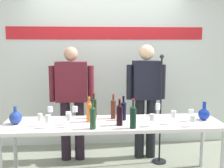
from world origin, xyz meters
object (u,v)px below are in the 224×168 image
wine_bottle_6 (93,117)px  wine_glass_right_3 (192,119)px  wine_bottle_4 (120,114)px  wine_glass_left_5 (75,109)px  wine_glass_right_2 (158,107)px  wine_bottle_0 (133,116)px  presenter_right (146,94)px  wine_glass_right_4 (152,118)px  microphone_stand (160,127)px  presenter_left (72,96)px  wine_glass_left_4 (68,115)px  wine_glass_left_3 (69,117)px  wine_bottle_1 (89,111)px  decanter_blue_left (16,118)px  display_table (113,126)px  wine_bottle_3 (113,108)px  wine_bottle_5 (123,110)px  wine_glass_right_0 (174,114)px  wine_bottle_2 (94,107)px  wine_glass_left_1 (48,119)px  wine_glass_right_1 (191,113)px  wine_glass_left_0 (50,110)px  wine_glass_left_2 (40,118)px  decanter_blue_right (204,114)px

wine_bottle_6 → wine_glass_right_3: wine_bottle_6 is taller
wine_bottle_4 → wine_glass_left_5: 0.68m
wine_glass_left_5 → wine_glass_right_2: (1.09, -0.01, 0.02)m
wine_bottle_0 → wine_glass_left_5: size_ratio=2.40×
presenter_right → wine_glass_right_4: bearing=-96.7°
wine_glass_right_4 → microphone_stand: bearing=67.8°
presenter_left → wine_glass_left_4: presenter_left is taller
wine_glass_left_3 → wine_glass_right_3: bearing=-3.4°
wine_bottle_1 → wine_glass_left_3: (-0.23, -0.21, -0.02)m
decanter_blue_left → wine_bottle_4: 1.23m
display_table → wine_bottle_0: (0.20, -0.25, 0.19)m
wine_glass_left_4 → wine_bottle_6: bearing=-32.6°
wine_bottle_6 → wine_bottle_3: bearing=57.5°
decanter_blue_left → wine_bottle_1: wine_bottle_1 is taller
wine_bottle_5 → wine_glass_right_0: bearing=-21.2°
wine_bottle_2 → wine_glass_right_0: (0.93, -0.33, -0.02)m
decanter_blue_left → wine_glass_right_3: size_ratio=1.63×
wine_bottle_4 → wine_glass_left_1: 0.82m
decanter_blue_left → wine_glass_left_3: 0.67m
wine_bottle_4 → decanter_blue_left: bearing=173.2°
wine_bottle_0 → wine_bottle_6: size_ratio=1.02×
presenter_left → wine_bottle_2: 0.56m
wine_bottle_4 → wine_glass_left_3: wine_bottle_4 is taller
wine_bottle_3 → wine_glass_right_3: 0.97m
wine_glass_left_1 → wine_bottle_6: bearing=-8.0°
wine_glass_left_3 → wine_bottle_2: bearing=52.2°
display_table → wine_bottle_2: bearing=138.5°
presenter_right → wine_bottle_1: 1.04m
wine_glass_right_0 → microphone_stand: microphone_stand is taller
wine_glass_right_1 → wine_bottle_0: bearing=-162.8°
display_table → wine_glass_left_0: bearing=161.1°
wine_glass_right_2 → wine_glass_right_4: bearing=-111.2°
wine_bottle_0 → wine_glass_right_3: size_ratio=2.58×
display_table → wine_glass_left_0: 0.85m
wine_bottle_0 → wine_glass_right_3: wine_bottle_0 is taller
microphone_stand → wine_glass_left_3: bearing=-152.6°
wine_bottle_5 → wine_glass_left_2: bearing=-170.2°
presenter_left → wine_bottle_4: 1.00m
decanter_blue_right → wine_glass_right_0: decanter_blue_right is taller
wine_bottle_0 → presenter_left: bearing=128.8°
display_table → wine_bottle_1: bearing=171.1°
presenter_left → wine_glass_left_2: size_ratio=11.40×
wine_glass_left_4 → wine_glass_left_0: bearing=128.2°
wine_glass_right_0 → microphone_stand: 0.69m
wine_bottle_6 → wine_glass_right_4: (0.68, 0.04, -0.03)m
decanter_blue_right → presenter_right: 0.90m
wine_glass_left_3 → wine_glass_right_4: size_ratio=1.10×
wine_bottle_3 → wine_glass_left_1: 0.84m
wine_bottle_6 → wine_bottle_5: bearing=41.0°
wine_glass_left_5 → wine_bottle_5: bearing=-17.3°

